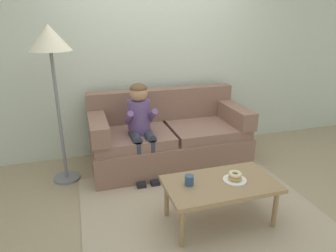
{
  "coord_description": "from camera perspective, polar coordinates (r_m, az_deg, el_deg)",
  "views": [
    {
      "loc": [
        -1.03,
        -2.59,
        1.8
      ],
      "look_at": [
        -0.11,
        0.45,
        0.65
      ],
      "focal_mm": 32.32,
      "sensor_mm": 36.0,
      "label": 1
    }
  ],
  "objects": [
    {
      "name": "ground",
      "position": [
        3.32,
        4.15,
        -12.99
      ],
      "size": [
        10.0,
        10.0,
        0.0
      ],
      "primitive_type": "plane",
      "color": "#9E896B"
    },
    {
      "name": "wall_back",
      "position": [
        4.15,
        -2.47,
        14.32
      ],
      "size": [
        8.0,
        0.1,
        2.8
      ],
      "primitive_type": "cube",
      "color": "beige",
      "rests_on": "ground"
    },
    {
      "name": "area_rug",
      "position": [
        3.13,
        5.84,
        -15.25
      ],
      "size": [
        2.26,
        1.85,
        0.01
      ],
      "primitive_type": "cube",
      "color": "tan",
      "rests_on": "ground"
    },
    {
      "name": "couch",
      "position": [
        3.88,
        0.05,
        -2.25
      ],
      "size": [
        1.95,
        0.9,
        0.92
      ],
      "color": "#846051",
      "rests_on": "ground"
    },
    {
      "name": "coffee_table",
      "position": [
        2.79,
        9.87,
        -11.19
      ],
      "size": [
        1.0,
        0.56,
        0.42
      ],
      "color": "#937551",
      "rests_on": "ground"
    },
    {
      "name": "person_child",
      "position": [
        3.49,
        -5.21,
        0.9
      ],
      "size": [
        0.34,
        0.58,
        1.1
      ],
      "color": "#664C84",
      "rests_on": "ground"
    },
    {
      "name": "plate",
      "position": [
        2.81,
        12.46,
        -9.93
      ],
      "size": [
        0.21,
        0.21,
        0.01
      ],
      "primitive_type": "cylinder",
      "color": "white",
      "rests_on": "coffee_table"
    },
    {
      "name": "donut",
      "position": [
        2.8,
        12.5,
        -9.48
      ],
      "size": [
        0.16,
        0.16,
        0.04
      ],
      "primitive_type": "torus",
      "rotation": [
        0.0,
        0.0,
        2.04
      ],
      "color": "tan",
      "rests_on": "plate"
    },
    {
      "name": "donut_second",
      "position": [
        2.79,
        12.56,
        -8.84
      ],
      "size": [
        0.15,
        0.15,
        0.04
      ],
      "primitive_type": "torus",
      "rotation": [
        0.0,
        0.0,
        1.26
      ],
      "color": "beige",
      "rests_on": "donut"
    },
    {
      "name": "mug",
      "position": [
        2.68,
        4.03,
        -10.17
      ],
      "size": [
        0.08,
        0.08,
        0.09
      ],
      "primitive_type": "cylinder",
      "color": "#334C72",
      "rests_on": "coffee_table"
    },
    {
      "name": "toy_controller",
      "position": [
        3.5,
        10.42,
        -11.01
      ],
      "size": [
        0.23,
        0.09,
        0.05
      ],
      "rotation": [
        0.0,
        0.0,
        -0.51
      ],
      "color": "blue",
      "rests_on": "ground"
    },
    {
      "name": "floor_lamp",
      "position": [
        3.38,
        -21.31,
        13.44
      ],
      "size": [
        0.44,
        0.44,
        1.74
      ],
      "color": "slate",
      "rests_on": "ground"
    }
  ]
}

